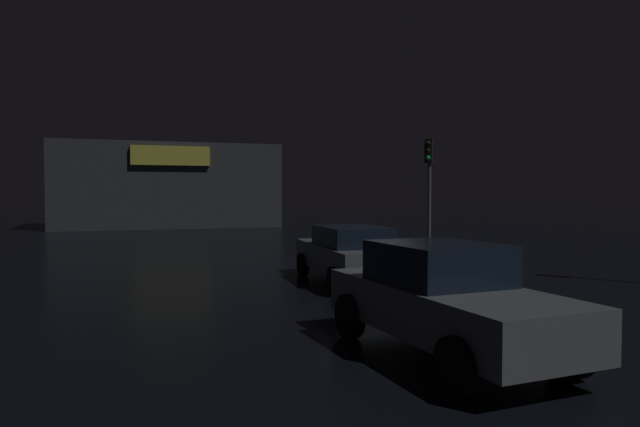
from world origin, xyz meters
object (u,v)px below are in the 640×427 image
object	(u,v)px
car_near	(349,253)
car_far	(444,299)
store_building	(167,186)
traffic_signal_opposite	(429,172)

from	to	relation	value
car_near	car_far	world-z (taller)	car_far
store_building	car_near	world-z (taller)	store_building
traffic_signal_opposite	car_far	size ratio (longest dim) A/B	1.03
traffic_signal_opposite	car_near	size ratio (longest dim) A/B	0.99
traffic_signal_opposite	car_far	bearing A→B (deg)	-118.91
car_near	car_far	bearing A→B (deg)	-100.05
traffic_signal_opposite	store_building	bearing A→B (deg)	115.80
store_building	car_near	size ratio (longest dim) A/B	3.12
car_far	traffic_signal_opposite	bearing A→B (deg)	61.09
traffic_signal_opposite	car_far	xyz separation A→B (m)	(-7.82, -14.16, -2.41)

